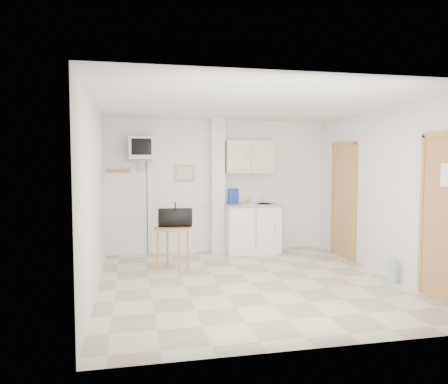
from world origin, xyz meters
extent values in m
plane|color=beige|center=(0.00, 0.00, 0.00)|extent=(4.50, 4.50, 0.00)
cube|color=white|center=(0.00, 2.25, 1.25)|extent=(4.20, 0.04, 2.50)
cube|color=white|center=(0.00, -2.25, 1.25)|extent=(4.20, 0.04, 2.50)
cube|color=white|center=(-2.10, 0.00, 1.25)|extent=(0.04, 4.50, 2.50)
cube|color=white|center=(2.10, 0.00, 1.25)|extent=(0.04, 4.50, 2.50)
cube|color=white|center=(0.00, 0.00, 2.50)|extent=(4.20, 4.50, 0.04)
cube|color=white|center=(-0.05, 2.14, 1.25)|extent=(0.25, 0.22, 2.50)
cube|color=#E68A62|center=(-0.65, 2.23, 1.50)|extent=(0.36, 0.03, 0.30)
cube|color=silver|center=(-0.65, 2.22, 1.50)|extent=(0.28, 0.01, 0.22)
cube|color=#A27642|center=(-1.85, 2.22, 1.55)|extent=(0.40, 0.05, 0.06)
cube|color=white|center=(-0.32, 2.24, 0.95)|extent=(0.15, 0.02, 0.08)
cylinder|color=#A27642|center=(-2.00, 2.16, 1.54)|extent=(0.02, 0.08, 0.02)
cylinder|color=#A27642|center=(-1.90, 2.16, 1.54)|extent=(0.02, 0.08, 0.02)
cylinder|color=#A27642|center=(-1.80, 2.16, 1.54)|extent=(0.02, 0.08, 0.02)
cylinder|color=#A27642|center=(-1.70, 2.16, 1.54)|extent=(0.02, 0.08, 0.02)
cube|color=brown|center=(2.08, 1.25, 1.00)|extent=(0.04, 0.75, 2.00)
cube|color=olive|center=(2.07, 1.25, 1.00)|extent=(0.06, 0.87, 2.06)
cube|color=brown|center=(2.08, -1.35, 1.01)|extent=(0.04, 0.82, 2.02)
cube|color=olive|center=(2.07, -1.35, 1.01)|extent=(0.06, 0.94, 2.08)
cube|color=white|center=(2.05, -1.35, 1.55)|extent=(0.01, 0.20, 0.28)
cube|color=white|center=(0.58, 1.98, 0.44)|extent=(1.00, 0.55, 0.88)
cube|color=gray|center=(0.58, 1.98, 0.90)|extent=(1.03, 0.58, 0.04)
cylinder|color=#B7B7BA|center=(0.83, 1.98, 0.90)|extent=(0.30, 0.30, 0.05)
cylinder|color=#B7B7BA|center=(0.83, 2.12, 1.00)|extent=(0.02, 0.02, 0.16)
cylinder|color=#B7B7BA|center=(0.83, 2.06, 1.07)|extent=(0.02, 0.13, 0.02)
cube|color=beige|center=(0.55, 2.09, 1.80)|extent=(0.90, 0.32, 0.60)
cube|color=#1C2B9A|center=(0.24, 2.07, 1.06)|extent=(0.19, 0.07, 0.29)
cylinder|color=white|center=(0.50, 1.94, 0.93)|extent=(0.22, 0.22, 0.01)
sphere|color=tan|center=(0.50, 1.94, 0.97)|extent=(0.11, 0.11, 0.11)
cube|color=slate|center=(-1.45, 2.09, 1.73)|extent=(0.36, 0.32, 0.02)
cube|color=slate|center=(-1.45, 2.22, 1.65)|extent=(0.10, 0.06, 0.20)
cube|color=silver|center=(-1.45, 2.02, 1.95)|extent=(0.44, 0.42, 0.40)
cube|color=black|center=(-1.45, 1.80, 1.97)|extent=(0.34, 0.02, 0.28)
cylinder|color=black|center=(-1.35, 2.23, 0.86)|extent=(0.01, 0.01, 1.73)
cylinder|color=#A27642|center=(-1.01, 0.84, 0.69)|extent=(0.58, 0.58, 0.03)
cylinder|color=#A27642|center=(-0.77, 0.91, 0.34)|extent=(0.04, 0.04, 0.67)
cylinder|color=#A27642|center=(-1.08, 1.08, 0.34)|extent=(0.04, 0.04, 0.67)
cylinder|color=#A27642|center=(-1.25, 0.77, 0.34)|extent=(0.04, 0.04, 0.67)
cylinder|color=#A27642|center=(-0.95, 0.60, 0.34)|extent=(0.04, 0.04, 0.67)
cylinder|color=black|center=(-0.97, 0.88, 0.85)|extent=(0.55, 0.34, 0.29)
torus|color=black|center=(-0.97, 0.88, 0.98)|extent=(0.04, 0.22, 0.22)
cylinder|color=#96AFC6|center=(1.98, -0.43, 0.17)|extent=(0.13, 0.13, 0.34)
cylinder|color=#96AFC6|center=(1.98, -0.43, 0.36)|extent=(0.04, 0.04, 0.04)
camera|label=1|loc=(-1.64, -5.88, 1.71)|focal=35.00mm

